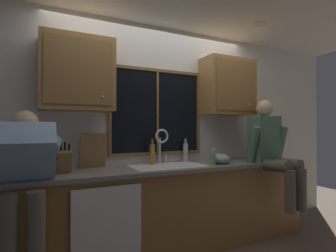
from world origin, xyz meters
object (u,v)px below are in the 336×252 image
(person_sitting_on_counter, at_px, (271,147))
(mixing_bowl, at_px, (220,159))
(bottle_green_glass, at_px, (152,154))
(knife_block, at_px, (64,161))
(soap_dispenser, at_px, (213,159))
(person_standing, at_px, (24,180))
(cutting_board, at_px, (93,151))
(bottle_tall_clear, at_px, (186,152))

(person_sitting_on_counter, relative_size, mixing_bowl, 5.23)
(person_sitting_on_counter, relative_size, bottle_green_glass, 4.24)
(knife_block, bearing_deg, mixing_bowl, -3.66)
(mixing_bowl, relative_size, soap_dispenser, 1.30)
(person_standing, xyz_separation_m, mixing_bowl, (1.99, 0.18, 0.04))
(person_sitting_on_counter, distance_m, soap_dispenser, 0.79)
(knife_block, height_order, bottle_green_glass, knife_block)
(knife_block, relative_size, cutting_board, 0.88)
(person_sitting_on_counter, distance_m, cutting_board, 2.07)
(mixing_bowl, bearing_deg, bottle_tall_clear, 130.34)
(mixing_bowl, bearing_deg, knife_block, 176.34)
(bottle_tall_clear, bearing_deg, person_standing, -163.53)
(knife_block, height_order, soap_dispenser, knife_block)
(soap_dispenser, bearing_deg, knife_block, 173.49)
(person_sitting_on_counter, height_order, bottle_tall_clear, person_sitting_on_counter)
(person_standing, relative_size, person_sitting_on_counter, 1.18)
(cutting_board, distance_m, soap_dispenser, 1.30)
(person_standing, bearing_deg, bottle_tall_clear, 16.47)
(knife_block, relative_size, soap_dispenser, 1.74)
(person_sitting_on_counter, bearing_deg, cutting_board, 166.51)
(knife_block, xyz_separation_m, bottle_tall_clear, (1.40, 0.22, 0.01))
(person_standing, relative_size, cutting_board, 4.08)
(person_standing, distance_m, bottle_tall_clear, 1.79)
(person_standing, height_order, bottle_tall_clear, person_standing)
(knife_block, bearing_deg, person_sitting_on_counter, -6.99)
(person_standing, xyz_separation_m, bottle_tall_clear, (1.71, 0.51, 0.11))
(knife_block, bearing_deg, bottle_tall_clear, 8.72)
(cutting_board, height_order, bottle_green_glass, cutting_board)
(person_sitting_on_counter, height_order, knife_block, person_sitting_on_counter)
(cutting_board, relative_size, bottle_green_glass, 1.22)
(soap_dispenser, bearing_deg, bottle_green_glass, 151.06)
(person_sitting_on_counter, bearing_deg, bottle_green_glass, 162.35)
(cutting_board, height_order, soap_dispenser, cutting_board)
(soap_dispenser, height_order, bottle_tall_clear, bottle_tall_clear)
(soap_dispenser, distance_m, bottle_tall_clear, 0.41)
(cutting_board, xyz_separation_m, bottle_tall_clear, (1.11, 0.01, -0.06))
(person_sitting_on_counter, relative_size, bottle_tall_clear, 4.34)
(person_sitting_on_counter, height_order, cutting_board, person_sitting_on_counter)
(person_sitting_on_counter, bearing_deg, soap_dispenser, 172.08)
(cutting_board, xyz_separation_m, soap_dispenser, (1.24, -0.37, -0.11))
(soap_dispenser, bearing_deg, person_sitting_on_counter, -7.92)
(person_standing, height_order, cutting_board, person_standing)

